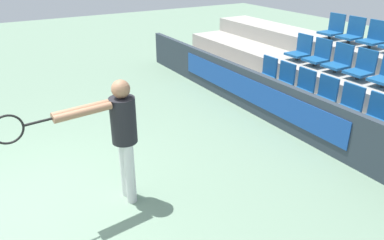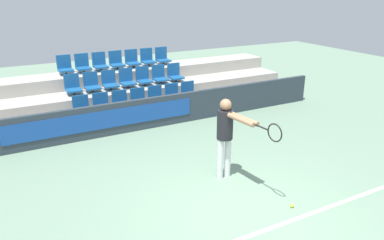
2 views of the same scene
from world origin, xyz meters
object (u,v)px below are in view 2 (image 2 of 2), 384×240
(stadium_chair_3, at_px, (139,100))
(stadium_chair_8, at_px, (92,84))
(stadium_chair_14, at_px, (65,67))
(tennis_player, at_px, (227,131))
(stadium_chair_1, at_px, (102,106))
(stadium_chair_10, at_px, (127,80))
(stadium_chair_6, at_px, (189,93))
(stadium_chair_15, at_px, (83,65))
(stadium_chair_17, at_px, (116,62))
(stadium_chair_2, at_px, (121,103))
(stadium_chair_11, at_px, (144,78))
(stadium_chair_18, at_px, (132,60))
(stadium_chair_19, at_px, (148,59))
(stadium_chair_12, at_px, (160,76))
(stadium_chair_9, at_px, (110,82))
(stadium_chair_20, at_px, (162,57))
(stadium_chair_4, at_px, (156,98))
(stadium_chair_0, at_px, (82,109))
(tennis_ball, at_px, (292,206))
(stadium_chair_13, at_px, (175,74))
(stadium_chair_7, at_px, (73,86))
(stadium_chair_5, at_px, (173,95))
(stadium_chair_16, at_px, (100,63))

(stadium_chair_3, relative_size, stadium_chair_8, 1.00)
(stadium_chair_3, height_order, stadium_chair_14, stadium_chair_14)
(stadium_chair_3, distance_m, tennis_player, 4.08)
(stadium_chair_1, distance_m, stadium_chair_14, 2.16)
(stadium_chair_10, bearing_deg, stadium_chair_6, -31.44)
(stadium_chair_15, bearing_deg, stadium_chair_17, 0.00)
(stadium_chair_1, distance_m, stadium_chair_2, 0.53)
(stadium_chair_11, distance_m, stadium_chair_18, 1.05)
(stadium_chair_3, distance_m, stadium_chair_19, 2.35)
(stadium_chair_8, xyz_separation_m, stadium_chair_12, (2.13, 0.00, 0.00))
(stadium_chair_9, distance_m, tennis_player, 5.09)
(stadium_chair_2, distance_m, stadium_chair_14, 2.35)
(stadium_chair_18, bearing_deg, stadium_chair_9, -137.48)
(stadium_chair_20, bearing_deg, stadium_chair_4, -118.60)
(stadium_chair_9, height_order, tennis_player, tennis_player)
(stadium_chair_2, bearing_deg, stadium_chair_17, 74.75)
(stadium_chair_3, distance_m, stadium_chair_20, 2.64)
(stadium_chair_1, relative_size, stadium_chair_18, 1.00)
(stadium_chair_0, distance_m, stadium_chair_4, 2.13)
(stadium_chair_0, xyz_separation_m, stadium_chair_4, (2.13, 0.00, 0.00))
(stadium_chair_8, distance_m, stadium_chair_20, 2.86)
(tennis_ball, bearing_deg, stadium_chair_17, 96.07)
(stadium_chair_13, xyz_separation_m, stadium_chair_17, (-1.60, 0.98, 0.38))
(stadium_chair_12, bearing_deg, stadium_chair_0, -159.86)
(stadium_chair_4, distance_m, stadium_chair_7, 2.38)
(stadium_chair_10, relative_size, stadium_chair_15, 1.00)
(stadium_chair_5, xyz_separation_m, stadium_chair_6, (0.53, 0.00, 0.00))
(stadium_chair_9, height_order, stadium_chair_19, stadium_chair_19)
(stadium_chair_14, distance_m, stadium_chair_16, 1.07)
(stadium_chair_8, xyz_separation_m, stadium_chair_20, (2.66, 0.98, 0.38))
(stadium_chair_10, bearing_deg, stadium_chair_3, -90.00)
(stadium_chair_0, height_order, stadium_chair_13, stadium_chair_13)
(tennis_player, bearing_deg, stadium_chair_20, 71.07)
(stadium_chair_19, bearing_deg, stadium_chair_6, -74.75)
(stadium_chair_0, height_order, stadium_chair_1, same)
(stadium_chair_15, bearing_deg, stadium_chair_18, 0.00)
(stadium_chair_2, height_order, stadium_chair_4, same)
(stadium_chair_3, xyz_separation_m, stadium_chair_7, (-1.60, 0.98, 0.38))
(stadium_chair_6, xyz_separation_m, tennis_player, (-1.27, -4.04, 0.43))
(stadium_chair_4, height_order, stadium_chair_5, same)
(stadium_chair_14, relative_size, stadium_chair_16, 1.00)
(stadium_chair_13, height_order, tennis_ball, stadium_chair_13)
(stadium_chair_6, height_order, stadium_chair_12, stadium_chair_12)
(tennis_player, bearing_deg, stadium_chair_10, 86.78)
(stadium_chair_10, height_order, stadium_chair_19, stadium_chair_19)
(stadium_chair_3, relative_size, tennis_ball, 8.53)
(stadium_chair_0, relative_size, stadium_chair_6, 1.00)
(stadium_chair_5, distance_m, tennis_player, 4.13)
(stadium_chair_4, distance_m, tennis_ball, 5.51)
(stadium_chair_9, relative_size, stadium_chair_12, 1.00)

